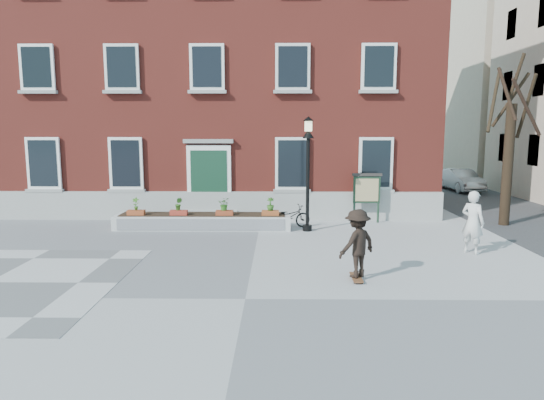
{
  "coord_description": "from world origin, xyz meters",
  "views": [
    {
      "loc": [
        0.7,
        -9.67,
        3.5
      ],
      "look_at": [
        0.5,
        4.0,
        1.5
      ],
      "focal_mm": 32.0,
      "sensor_mm": 36.0,
      "label": 1
    }
  ],
  "objects_px": {
    "notice_board": "(367,189)",
    "lamp_post": "(308,158)",
    "bystander": "(473,222)",
    "skateboarder": "(357,244)",
    "bicycle": "(289,217)",
    "parked_car": "(461,180)"
  },
  "relations": [
    {
      "from": "notice_board",
      "to": "lamp_post",
      "type": "bearing_deg",
      "value": -146.44
    },
    {
      "from": "bystander",
      "to": "skateboarder",
      "type": "relative_size",
      "value": 1.07
    },
    {
      "from": "bystander",
      "to": "skateboarder",
      "type": "xyz_separation_m",
      "value": [
        -3.66,
        -2.51,
        -0.03
      ]
    },
    {
      "from": "bicycle",
      "to": "skateboarder",
      "type": "xyz_separation_m",
      "value": [
        1.46,
        -6.0,
        0.46
      ]
    },
    {
      "from": "parked_car",
      "to": "notice_board",
      "type": "distance_m",
      "value": 11.94
    },
    {
      "from": "bicycle",
      "to": "bystander",
      "type": "relative_size",
      "value": 0.88
    },
    {
      "from": "parked_car",
      "to": "skateboarder",
      "type": "distance_m",
      "value": 18.72
    },
    {
      "from": "bicycle",
      "to": "parked_car",
      "type": "bearing_deg",
      "value": -62.01
    },
    {
      "from": "bicycle",
      "to": "lamp_post",
      "type": "bearing_deg",
      "value": -145.98
    },
    {
      "from": "parked_car",
      "to": "lamp_post",
      "type": "bearing_deg",
      "value": -134.74
    },
    {
      "from": "parked_car",
      "to": "skateboarder",
      "type": "height_order",
      "value": "skateboarder"
    },
    {
      "from": "bystander",
      "to": "skateboarder",
      "type": "distance_m",
      "value": 4.44
    },
    {
      "from": "bicycle",
      "to": "notice_board",
      "type": "height_order",
      "value": "notice_board"
    },
    {
      "from": "notice_board",
      "to": "skateboarder",
      "type": "xyz_separation_m",
      "value": [
        -1.47,
        -7.06,
        -0.39
      ]
    },
    {
      "from": "lamp_post",
      "to": "notice_board",
      "type": "distance_m",
      "value": 3.05
    },
    {
      "from": "bystander",
      "to": "parked_car",
      "type": "bearing_deg",
      "value": -59.64
    },
    {
      "from": "parked_car",
      "to": "bystander",
      "type": "distance_m",
      "value": 14.97
    },
    {
      "from": "parked_car",
      "to": "bystander",
      "type": "xyz_separation_m",
      "value": [
        -4.9,
        -14.14,
        0.27
      ]
    },
    {
      "from": "notice_board",
      "to": "skateboarder",
      "type": "bearing_deg",
      "value": -101.79
    },
    {
      "from": "bystander",
      "to": "notice_board",
      "type": "distance_m",
      "value": 5.06
    },
    {
      "from": "skateboarder",
      "to": "lamp_post",
      "type": "bearing_deg",
      "value": 98.57
    },
    {
      "from": "bystander",
      "to": "bicycle",
      "type": "bearing_deg",
      "value": 15.13
    }
  ]
}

